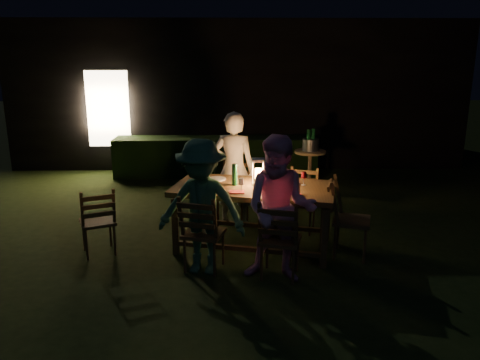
{
  "coord_description": "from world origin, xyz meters",
  "views": [
    {
      "loc": [
        -0.21,
        -5.88,
        2.49
      ],
      "look_at": [
        -0.08,
        0.13,
        0.86
      ],
      "focal_mm": 35.0,
      "sensor_mm": 36.0,
      "label": 1
    }
  ],
  "objects_px": {
    "person_opp_left": "(202,208)",
    "lantern": "(258,174)",
    "bottle_bucket_b": "(313,142)",
    "bottle_table": "(235,175)",
    "chair_near_left": "(204,246)",
    "chair_spare": "(99,233)",
    "chair_far_left": "(233,206)",
    "person_opp_right": "(280,210)",
    "side_table": "(310,156)",
    "person_house_side": "(234,169)",
    "bottle_bucket_a": "(308,142)",
    "chair_far_right": "(301,212)",
    "ice_bucket": "(311,145)",
    "dining_table": "(254,192)",
    "chair_end": "(349,232)",
    "chair_near_right": "(280,253)"
  },
  "relations": [
    {
      "from": "chair_spare",
      "to": "side_table",
      "type": "distance_m",
      "value": 4.19
    },
    {
      "from": "chair_near_right",
      "to": "person_opp_right",
      "type": "height_order",
      "value": "person_opp_right"
    },
    {
      "from": "chair_near_left",
      "to": "lantern",
      "type": "relative_size",
      "value": 2.83
    },
    {
      "from": "chair_near_left",
      "to": "chair_spare",
      "type": "distance_m",
      "value": 1.45
    },
    {
      "from": "chair_far_right",
      "to": "ice_bucket",
      "type": "height_order",
      "value": "ice_bucket"
    },
    {
      "from": "chair_near_left",
      "to": "chair_far_left",
      "type": "bearing_deg",
      "value": 92.55
    },
    {
      "from": "chair_far_left",
      "to": "person_opp_right",
      "type": "height_order",
      "value": "person_opp_right"
    },
    {
      "from": "lantern",
      "to": "side_table",
      "type": "distance_m",
      "value": 2.8
    },
    {
      "from": "chair_near_left",
      "to": "chair_end",
      "type": "relative_size",
      "value": 0.96
    },
    {
      "from": "side_table",
      "to": "bottle_bucket_a",
      "type": "distance_m",
      "value": 0.26
    },
    {
      "from": "chair_spare",
      "to": "person_opp_right",
      "type": "distance_m",
      "value": 2.41
    },
    {
      "from": "person_house_side",
      "to": "chair_end",
      "type": "bearing_deg",
      "value": 154.01
    },
    {
      "from": "chair_near_left",
      "to": "chair_end",
      "type": "height_order",
      "value": "chair_end"
    },
    {
      "from": "chair_end",
      "to": "side_table",
      "type": "height_order",
      "value": "chair_end"
    },
    {
      "from": "person_house_side",
      "to": "bottle_table",
      "type": "xyz_separation_m",
      "value": [
        0.0,
        -0.84,
        0.14
      ]
    },
    {
      "from": "chair_far_right",
      "to": "person_house_side",
      "type": "height_order",
      "value": "person_house_side"
    },
    {
      "from": "person_opp_left",
      "to": "chair_near_left",
      "type": "bearing_deg",
      "value": 91.09
    },
    {
      "from": "ice_bucket",
      "to": "dining_table",
      "type": "bearing_deg",
      "value": -114.36
    },
    {
      "from": "chair_far_left",
      "to": "chair_spare",
      "type": "relative_size",
      "value": 1.06
    },
    {
      "from": "chair_near_right",
      "to": "bottle_bucket_b",
      "type": "height_order",
      "value": "bottle_bucket_b"
    },
    {
      "from": "chair_near_right",
      "to": "chair_far_right",
      "type": "bearing_deg",
      "value": 87.98
    },
    {
      "from": "dining_table",
      "to": "ice_bucket",
      "type": "distance_m",
      "value": 2.84
    },
    {
      "from": "chair_far_right",
      "to": "person_house_side",
      "type": "relative_size",
      "value": 0.54
    },
    {
      "from": "chair_end",
      "to": "lantern",
      "type": "distance_m",
      "value": 1.37
    },
    {
      "from": "person_opp_left",
      "to": "bottle_bucket_b",
      "type": "distance_m",
      "value": 3.8
    },
    {
      "from": "chair_far_left",
      "to": "chair_far_right",
      "type": "relative_size",
      "value": 1.07
    },
    {
      "from": "chair_spare",
      "to": "chair_near_left",
      "type": "bearing_deg",
      "value": -42.67
    },
    {
      "from": "chair_far_left",
      "to": "side_table",
      "type": "height_order",
      "value": "chair_far_left"
    },
    {
      "from": "chair_near_left",
      "to": "chair_spare",
      "type": "xyz_separation_m",
      "value": [
        -1.36,
        0.49,
        -0.02
      ]
    },
    {
      "from": "chair_end",
      "to": "bottle_bucket_b",
      "type": "height_order",
      "value": "bottle_bucket_b"
    },
    {
      "from": "person_opp_right",
      "to": "lantern",
      "type": "distance_m",
      "value": 0.97
    },
    {
      "from": "person_opp_right",
      "to": "chair_far_left",
      "type": "bearing_deg",
      "value": 119.48
    },
    {
      "from": "chair_far_left",
      "to": "person_house_side",
      "type": "xyz_separation_m",
      "value": [
        0.01,
        0.05,
        0.55
      ]
    },
    {
      "from": "chair_near_left",
      "to": "bottle_table",
      "type": "height_order",
      "value": "bottle_table"
    },
    {
      "from": "person_opp_left",
      "to": "chair_far_right",
      "type": "bearing_deg",
      "value": 57.77
    },
    {
      "from": "dining_table",
      "to": "lantern",
      "type": "distance_m",
      "value": 0.25
    },
    {
      "from": "chair_far_right",
      "to": "bottle_bucket_b",
      "type": "xyz_separation_m",
      "value": [
        0.5,
        2.01,
        0.66
      ]
    },
    {
      "from": "lantern",
      "to": "bottle_table",
      "type": "height_order",
      "value": "lantern"
    },
    {
      "from": "chair_near_left",
      "to": "chair_far_right",
      "type": "xyz_separation_m",
      "value": [
        1.34,
        1.26,
        -0.02
      ]
    },
    {
      "from": "lantern",
      "to": "bottle_bucket_a",
      "type": "xyz_separation_m",
      "value": [
        1.06,
        2.51,
        -0.07
      ]
    },
    {
      "from": "person_opp_left",
      "to": "lantern",
      "type": "distance_m",
      "value": 1.03
    },
    {
      "from": "bottle_bucket_a",
      "to": "chair_near_left",
      "type": "bearing_deg",
      "value": -118.62
    },
    {
      "from": "bottle_bucket_b",
      "to": "bottle_table",
      "type": "bearing_deg",
      "value": -119.69
    },
    {
      "from": "chair_end",
      "to": "person_opp_right",
      "type": "height_order",
      "value": "person_opp_right"
    },
    {
      "from": "chair_near_left",
      "to": "chair_spare",
      "type": "height_order",
      "value": "chair_near_left"
    },
    {
      "from": "chair_near_left",
      "to": "person_opp_left",
      "type": "bearing_deg",
      "value": -86.28
    },
    {
      "from": "chair_far_right",
      "to": "ice_bucket",
      "type": "bearing_deg",
      "value": -83.51
    },
    {
      "from": "chair_spare",
      "to": "ice_bucket",
      "type": "bearing_deg",
      "value": 18.08
    },
    {
      "from": "person_opp_right",
      "to": "bottle_table",
      "type": "bearing_deg",
      "value": 130.49
    },
    {
      "from": "person_house_side",
      "to": "bottle_bucket_a",
      "type": "distance_m",
      "value": 2.14
    }
  ]
}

